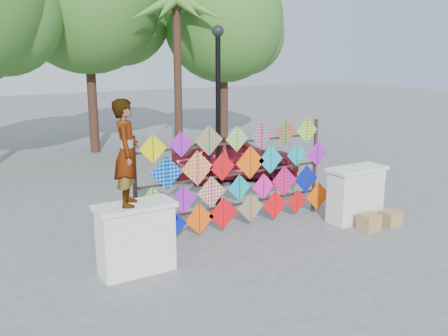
{
  "coord_description": "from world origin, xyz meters",
  "views": [
    {
      "loc": [
        -5.68,
        -8.11,
        3.87
      ],
      "look_at": [
        -0.39,
        0.6,
        1.48
      ],
      "focal_mm": 40.0,
      "sensor_mm": 36.0,
      "label": 1
    }
  ],
  "objects": [
    {
      "name": "cardboard_box_far",
      "position": [
        3.13,
        -0.89,
        0.17
      ],
      "size": [
        0.41,
        0.38,
        0.34
      ],
      "primitive_type": "cube",
      "color": "tan",
      "rests_on": "ground"
    },
    {
      "name": "cardboard_box_near",
      "position": [
        2.49,
        -0.84,
        0.18
      ],
      "size": [
        0.41,
        0.37,
        0.37
      ],
      "primitive_type": "cube",
      "color": "tan",
      "rests_on": "ground"
    },
    {
      "name": "vendor_woman",
      "position": [
        -2.8,
        -0.2,
        2.2
      ],
      "size": [
        0.69,
        0.79,
        1.83
      ],
      "primitive_type": "imported",
      "rotation": [
        0.0,
        0.0,
        1.11
      ],
      "color": "#99999E",
      "rests_on": "parapet_left"
    },
    {
      "name": "parapet_left",
      "position": [
        -2.7,
        -0.2,
        0.65
      ],
      "size": [
        1.4,
        0.65,
        1.28
      ],
      "color": "white",
      "rests_on": "ground"
    },
    {
      "name": "palm_tree",
      "position": [
        2.2,
        8.0,
        4.95
      ],
      "size": [
        3.62,
        3.62,
        5.83
      ],
      "color": "#41271C",
      "rests_on": "ground"
    },
    {
      "name": "tree_east",
      "position": [
        5.09,
        9.53,
        4.99
      ],
      "size": [
        5.4,
        4.8,
        7.42
      ],
      "color": "#41271C",
      "rests_on": "ground"
    },
    {
      "name": "parapet_right",
      "position": [
        2.7,
        -0.2,
        0.65
      ],
      "size": [
        1.4,
        0.65,
        1.28
      ],
      "color": "white",
      "rests_on": "ground"
    },
    {
      "name": "kite_rack",
      "position": [
        0.09,
        0.73,
        1.19
      ],
      "size": [
        4.99,
        0.24,
        2.4
      ],
      "color": "#2E201A",
      "rests_on": "ground"
    },
    {
      "name": "ground",
      "position": [
        0.0,
        0.0,
        0.0
      ],
      "size": [
        80.0,
        80.0,
        0.0
      ],
      "primitive_type": "plane",
      "color": "gray",
      "rests_on": "ground"
    },
    {
      "name": "lamppost",
      "position": [
        0.3,
        2.0,
        2.69
      ],
      "size": [
        0.28,
        0.28,
        4.46
      ],
      "color": "black",
      "rests_on": "ground"
    },
    {
      "name": "sedan",
      "position": [
        2.41,
        4.6,
        0.68
      ],
      "size": [
        4.28,
        3.0,
        1.35
      ],
      "primitive_type": "imported",
      "rotation": [
        0.0,
        0.0,
        1.18
      ],
      "color": "maroon",
      "rests_on": "ground"
    }
  ]
}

